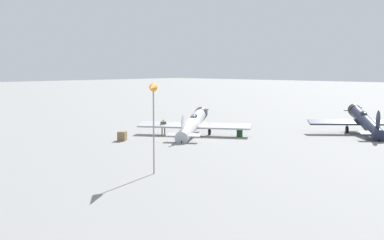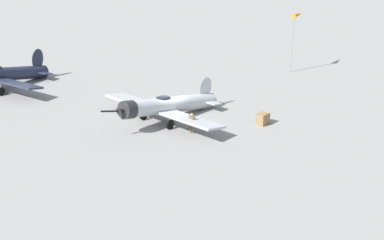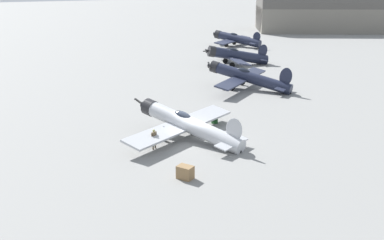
# 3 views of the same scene
# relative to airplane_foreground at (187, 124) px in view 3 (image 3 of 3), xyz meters

# --- Properties ---
(ground_plane) EXTENTS (400.00, 400.00, 0.00)m
(ground_plane) POSITION_rel_airplane_foreground_xyz_m (0.47, 0.28, -1.32)
(ground_plane) COLOR gray
(airplane_foreground) EXTENTS (11.10, 11.68, 3.08)m
(airplane_foreground) POSITION_rel_airplane_foreground_xyz_m (0.00, 0.00, 0.00)
(airplane_foreground) COLOR #B7BABF
(airplane_foreground) RESTS_ON ground_plane
(airplane_mid_apron) EXTENTS (10.36, 10.27, 3.34)m
(airplane_mid_apron) POSITION_rel_airplane_foreground_xyz_m (-13.72, 12.97, 0.18)
(airplane_mid_apron) COLOR #1E2338
(airplane_mid_apron) RESTS_ON ground_plane
(airplane_far_line) EXTENTS (12.03, 10.90, 3.36)m
(airplane_far_line) POSITION_rel_airplane_foreground_xyz_m (-27.60, 18.32, 0.18)
(airplane_far_line) COLOR #1E2338
(airplane_far_line) RESTS_ON ground_plane
(airplane_outer_stand) EXTENTS (9.78, 10.34, 3.10)m
(airplane_outer_stand) POSITION_rel_airplane_foreground_xyz_m (-44.31, 26.57, 0.11)
(airplane_outer_stand) COLOR #1E2338
(airplane_outer_stand) RESTS_ON ground_plane
(ground_crew_mechanic) EXTENTS (0.46, 0.53, 1.67)m
(ground_crew_mechanic) POSITION_rel_airplane_foreground_xyz_m (1.25, -3.31, -0.31)
(ground_crew_mechanic) COLOR brown
(ground_crew_mechanic) RESTS_ON ground_plane
(equipment_crate) EXTENTS (1.32, 1.25, 0.94)m
(equipment_crate) POSITION_rel_airplane_foreground_xyz_m (7.40, -2.91, -0.85)
(equipment_crate) COLOR olive
(equipment_crate) RESTS_ON ground_plane
(fuel_drum) EXTENTS (0.67, 0.67, 0.84)m
(fuel_drum) POSITION_rel_airplane_foreground_xyz_m (-3.06, 3.94, -0.90)
(fuel_drum) COLOR #19471E
(fuel_drum) RESTS_ON ground_plane
(distant_hangar) EXTENTS (25.83, 35.58, 14.26)m
(distant_hangar) POSITION_rel_airplane_foreground_xyz_m (-58.27, 57.73, 3.44)
(distant_hangar) COLOR slate
(distant_hangar) RESTS_ON ground_plane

